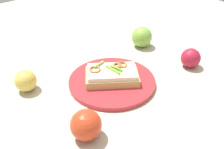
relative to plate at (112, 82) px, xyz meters
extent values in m
plane|color=#C2B29C|center=(0.00, 0.00, -0.01)|extent=(2.00, 2.00, 0.00)
cylinder|color=#BB2B31|center=(0.00, 0.00, 0.00)|extent=(0.28, 0.28, 0.02)
cube|color=tan|center=(0.00, 0.00, 0.02)|extent=(0.18, 0.20, 0.02)
cube|color=#F1EAC2|center=(0.00, 0.00, 0.04)|extent=(0.16, 0.18, 0.01)
torus|color=#BD6B35|center=(0.00, -0.04, 0.05)|extent=(0.05, 0.05, 0.01)
torus|color=#AB6A29|center=(0.01, -0.03, 0.05)|extent=(0.04, 0.04, 0.01)
torus|color=#C56B31|center=(0.03, 0.04, 0.05)|extent=(0.05, 0.05, 0.01)
cube|color=#7CAC3D|center=(-0.01, -0.01, 0.05)|extent=(0.04, 0.02, 0.01)
cube|color=#88B733|center=(-0.01, 0.00, 0.05)|extent=(0.06, 0.01, 0.01)
cube|color=#7DAE4B|center=(0.05, 0.02, 0.05)|extent=(0.02, 0.05, 0.01)
sphere|color=#A51A31|center=(-0.09, -0.28, 0.03)|extent=(0.07, 0.07, 0.07)
sphere|color=gold|center=(0.14, 0.23, 0.03)|extent=(0.07, 0.07, 0.07)
sphere|color=#7BB23F|center=(0.13, -0.25, 0.03)|extent=(0.10, 0.10, 0.08)
sphere|color=red|center=(-0.14, 0.19, 0.03)|extent=(0.08, 0.08, 0.08)
camera|label=1|loc=(-0.56, 0.43, 0.50)|focal=42.69mm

